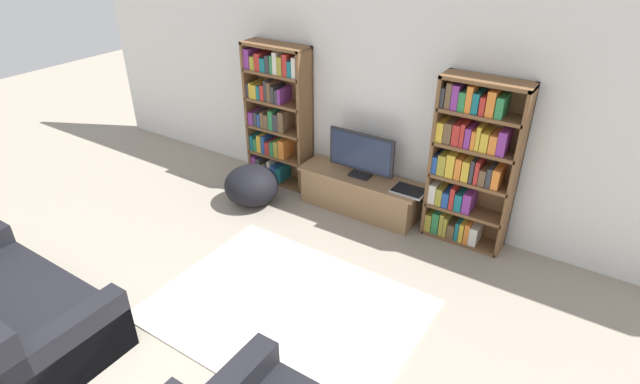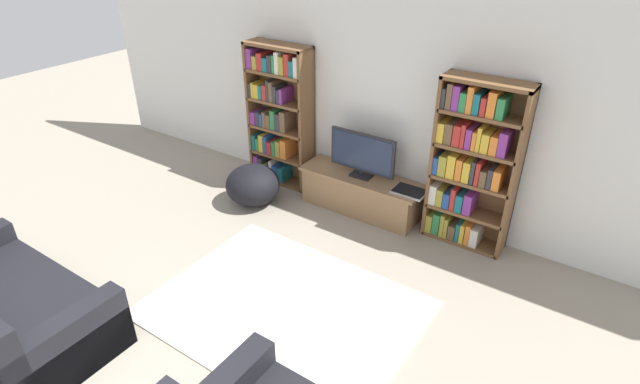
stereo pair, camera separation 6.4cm
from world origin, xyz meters
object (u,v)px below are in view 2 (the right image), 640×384
at_px(bookshelf_left, 279,114).
at_px(tv_stand, 361,193).
at_px(laptop, 409,191).
at_px(bookshelf_right, 471,165).
at_px(television, 362,154).
at_px(couch_left_sectional, 6,311).
at_px(beanbag_ottoman, 253,185).

xyz_separation_m(bookshelf_left, tv_stand, (1.27, -0.10, -0.68)).
distance_m(tv_stand, laptop, 0.67).
height_order(bookshelf_right, tv_stand, bookshelf_right).
height_order(bookshelf_left, tv_stand, bookshelf_left).
xyz_separation_m(television, couch_left_sectional, (-1.41, -3.37, -0.48)).
bearing_deg(tv_stand, bookshelf_left, 175.31).
bearing_deg(bookshelf_left, beanbag_ottoman, -81.59).
distance_m(bookshelf_left, laptop, 1.95).
xyz_separation_m(laptop, couch_left_sectional, (-2.03, -3.34, -0.21)).
distance_m(bookshelf_right, television, 1.20).
relative_size(couch_left_sectional, beanbag_ottoman, 2.84).
height_order(tv_stand, couch_left_sectional, couch_left_sectional).
bearing_deg(bookshelf_left, couch_left_sectional, -92.32).
bearing_deg(bookshelf_right, bookshelf_left, 179.97).
height_order(television, laptop, television).
relative_size(laptop, couch_left_sectional, 0.19).
xyz_separation_m(tv_stand, couch_left_sectional, (-1.41, -3.38, 0.03)).
bearing_deg(couch_left_sectional, bookshelf_left, 87.68).
height_order(television, couch_left_sectional, television).
distance_m(bookshelf_left, television, 1.29).
bearing_deg(couch_left_sectional, bookshelf_right, 53.22).
distance_m(couch_left_sectional, beanbag_ottoman, 2.82).
bearing_deg(bookshelf_left, laptop, -4.29).
relative_size(bookshelf_left, laptop, 5.00).
bearing_deg(couch_left_sectional, tv_stand, 67.31).
xyz_separation_m(tv_stand, laptop, (0.62, -0.04, 0.24)).
xyz_separation_m(bookshelf_left, television, (1.27, -0.11, -0.17)).
bearing_deg(laptop, beanbag_ottoman, -163.53).
height_order(laptop, beanbag_ottoman, same).
bearing_deg(beanbag_ottoman, bookshelf_right, 15.85).
xyz_separation_m(television, beanbag_ottoman, (-1.17, -0.56, -0.50)).
xyz_separation_m(laptop, beanbag_ottoman, (-1.79, -0.53, -0.23)).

